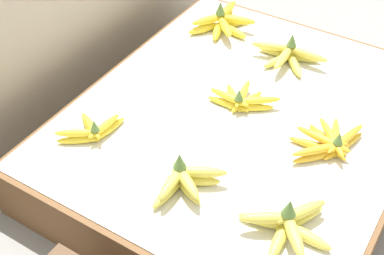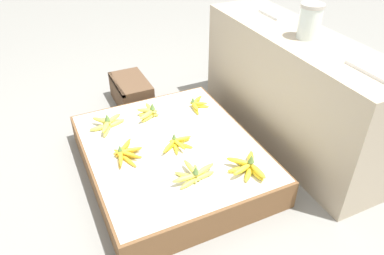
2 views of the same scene
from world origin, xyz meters
name	(u,v)px [view 1 (image 1 of 2)]	position (x,y,z in m)	size (l,w,h in m)	color
ground_plane	(240,156)	(0.00, 0.00, 0.00)	(10.00, 10.00, 0.00)	gray
display_platform	(242,135)	(0.00, 0.00, 0.09)	(1.14, 0.96, 0.18)	brown
banana_bunch_front_left	(288,224)	(-0.34, -0.29, 0.21)	(0.22, 0.24, 0.11)	#DBCC4C
banana_bunch_front_midleft	(330,143)	(-0.01, -0.27, 0.21)	(0.24, 0.18, 0.08)	gold
banana_bunch_middle_left	(184,180)	(-0.35, -0.01, 0.22)	(0.19, 0.16, 0.11)	#DBCC4C
banana_bunch_middle_midleft	(241,100)	(0.03, 0.02, 0.21)	(0.14, 0.21, 0.08)	yellow
banana_bunch_middle_midright	(288,55)	(0.31, 0.00, 0.21)	(0.18, 0.26, 0.10)	#DBCC4C
banana_bunch_back_left	(92,130)	(-0.32, 0.32, 0.21)	(0.19, 0.13, 0.08)	yellow
banana_bunch_back_midright	(223,22)	(0.38, 0.28, 0.21)	(0.25, 0.21, 0.11)	yellow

